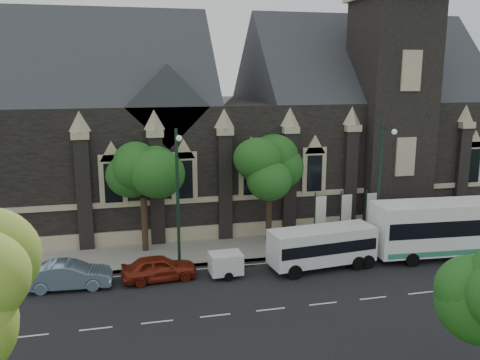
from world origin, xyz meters
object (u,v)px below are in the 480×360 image
object	(u,v)px
tree_walk_right	(271,165)
sedan	(69,275)
banner_flag_center	(344,212)
banner_flag_right	(369,211)
street_lamp_mid	(178,191)
box_trailer	(226,263)
banner_flag_left	(319,214)
tour_coach	(467,226)
car_far_red	(159,268)
street_lamp_near	(381,180)
tree_walk_left	(145,172)
shuttle_bus	(322,245)

from	to	relation	value
tree_walk_right	sedan	bearing A→B (deg)	-158.95
banner_flag_center	banner_flag_right	xyz separation A→B (m)	(2.00, 0.00, 0.00)
street_lamp_mid	box_trailer	bearing A→B (deg)	-39.71
banner_flag_left	banner_flag_center	xyz separation A→B (m)	(2.00, 0.00, 0.00)
box_trailer	sedan	bearing A→B (deg)	175.19
tour_coach	box_trailer	size ratio (longest dim) A/B	4.65
street_lamp_mid	banner_flag_right	xyz separation A→B (m)	(14.29, 1.91, -2.73)
banner_flag_left	car_far_red	bearing A→B (deg)	-162.80
tree_walk_right	street_lamp_mid	bearing A→B (deg)	-153.35
street_lamp_near	banner_flag_right	size ratio (longest dim) A/B	2.25
tree_walk_left	shuttle_bus	distance (m)	12.89
tree_walk_left	tour_coach	size ratio (longest dim) A/B	0.57
street_lamp_mid	box_trailer	world-z (taller)	street_lamp_mid
street_lamp_mid	banner_flag_center	bearing A→B (deg)	8.82
banner_flag_left	car_far_red	world-z (taller)	banner_flag_left
street_lamp_near	car_far_red	size ratio (longest dim) A/B	1.98
banner_flag_right	banner_flag_center	bearing A→B (deg)	180.00
car_far_red	street_lamp_near	bearing A→B (deg)	-88.65
banner_flag_left	car_far_red	xyz separation A→B (m)	(-11.74, -3.63, -1.61)
tree_walk_left	box_trailer	size ratio (longest dim) A/B	2.66
street_lamp_mid	banner_flag_left	distance (m)	10.81
banner_flag_left	sedan	distance (m)	17.40
tree_walk_right	street_lamp_mid	xyz separation A→B (m)	(-7.21, -3.62, -0.71)
banner_flag_left	shuttle_bus	xyz separation A→B (m)	(-1.37, -4.11, -0.84)
banner_flag_center	box_trailer	bearing A→B (deg)	-157.27
street_lamp_near	car_far_red	distance (m)	16.14
tree_walk_right	car_far_red	xyz separation A→B (m)	(-8.66, -5.35, -5.04)
street_lamp_near	banner_flag_left	distance (m)	4.99
tree_walk_right	banner_flag_right	distance (m)	8.05
tour_coach	street_lamp_near	bearing A→B (deg)	161.09
tree_walk_left	sedan	size ratio (longest dim) A/B	1.57
street_lamp_mid	banner_flag_left	xyz separation A→B (m)	(10.29, 1.91, -2.73)
street_lamp_near	car_far_red	xyz separation A→B (m)	(-15.45, -1.73, -4.34)
tree_walk_left	sedan	xyz separation A→B (m)	(-4.86, -5.33, -4.93)
tree_walk_left	tour_coach	world-z (taller)	tree_walk_left
tree_walk_right	banner_flag_center	size ratio (longest dim) A/B	1.95
box_trailer	street_lamp_near	bearing A→B (deg)	8.56
banner_flag_center	street_lamp_mid	bearing A→B (deg)	-171.18
street_lamp_near	car_far_red	world-z (taller)	street_lamp_near
banner_flag_center	shuttle_bus	world-z (taller)	banner_flag_center
banner_flag_left	banner_flag_center	distance (m)	2.00
banner_flag_right	sedan	distance (m)	21.32
tree_walk_right	street_lamp_near	xyz separation A→B (m)	(6.79, -3.62, -0.71)
shuttle_bus	car_far_red	bearing A→B (deg)	171.32
tree_walk_right	tour_coach	world-z (taller)	tree_walk_right
tour_coach	shuttle_bus	size ratio (longest dim) A/B	1.89
banner_flag_center	sedan	distance (m)	19.36
street_lamp_mid	banner_flag_right	size ratio (longest dim) A/B	2.25
banner_flag_right	box_trailer	world-z (taller)	banner_flag_right
tour_coach	box_trailer	bearing A→B (deg)	-176.73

